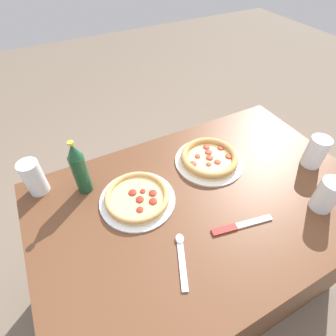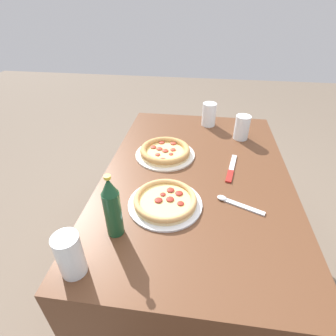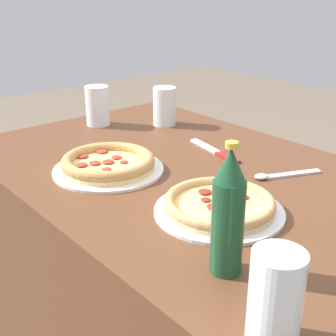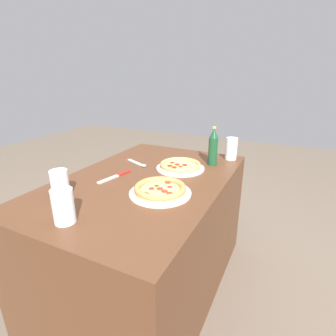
# 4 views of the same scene
# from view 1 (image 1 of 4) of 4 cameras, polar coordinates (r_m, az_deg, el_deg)

# --- Properties ---
(ground_plane) EXTENTS (8.00, 8.00, 0.00)m
(ground_plane) POSITION_cam_1_polar(r_m,az_deg,el_deg) (1.61, 5.30, -22.18)
(ground_plane) COLOR #6B5B4C
(table) EXTENTS (1.26, 0.82, 0.70)m
(table) POSITION_cam_1_polar(r_m,az_deg,el_deg) (1.30, 6.36, -16.26)
(table) COLOR #56331E
(table) RESTS_ON ground_plane
(pizza_veggie) EXTENTS (0.29, 0.29, 0.04)m
(pizza_veggie) POSITION_cam_1_polar(r_m,az_deg,el_deg) (1.13, 9.00, 2.09)
(pizza_veggie) COLOR silver
(pizza_veggie) RESTS_ON table
(pizza_pepperoni) EXTENTS (0.28, 0.28, 0.04)m
(pizza_pepperoni) POSITION_cam_1_polar(r_m,az_deg,el_deg) (0.98, -6.69, -6.39)
(pizza_pepperoni) COLOR silver
(pizza_pepperoni) RESTS_ON table
(glass_lemonade) EXTENTS (0.08, 0.08, 0.13)m
(glass_lemonade) POSITION_cam_1_polar(r_m,az_deg,el_deg) (1.24, 29.35, 2.82)
(glass_lemonade) COLOR white
(glass_lemonade) RESTS_ON table
(glass_red_wine) EXTENTS (0.08, 0.08, 0.13)m
(glass_red_wine) POSITION_cam_1_polar(r_m,az_deg,el_deg) (1.08, 31.22, -5.17)
(glass_red_wine) COLOR white
(glass_red_wine) RESTS_ON table
(glass_cola) EXTENTS (0.07, 0.07, 0.14)m
(glass_cola) POSITION_cam_1_polar(r_m,az_deg,el_deg) (1.09, -27.12, -2.02)
(glass_cola) COLOR white
(glass_cola) RESTS_ON table
(beer_bottle) EXTENTS (0.06, 0.06, 0.24)m
(beer_bottle) POSITION_cam_1_polar(r_m,az_deg,el_deg) (1.00, -18.75, -0.14)
(beer_bottle) COLOR #194728
(beer_bottle) RESTS_ON table
(knife) EXTENTS (0.23, 0.07, 0.01)m
(knife) POSITION_cam_1_polar(r_m,az_deg,el_deg) (0.96, 15.27, -12.03)
(knife) COLOR maroon
(knife) RESTS_ON table
(spoon) EXTENTS (0.10, 0.18, 0.01)m
(spoon) POSITION_cam_1_polar(r_m,az_deg,el_deg) (0.87, 2.88, -18.08)
(spoon) COLOR silver
(spoon) RESTS_ON table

